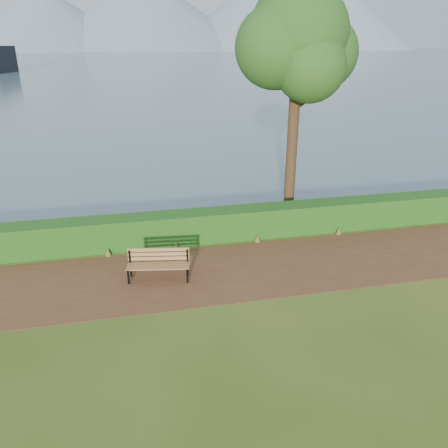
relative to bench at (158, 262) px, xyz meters
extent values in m
plane|color=#384E16|center=(1.77, -0.33, -0.49)|extent=(140.00, 140.00, 0.00)
cube|color=#5A2D1E|center=(1.77, -0.03, -0.49)|extent=(40.00, 3.40, 0.01)
cube|color=#174914|center=(1.77, 2.27, 0.01)|extent=(32.00, 0.85, 1.00)
cube|color=slate|center=(1.77, 259.67, -0.49)|extent=(700.00, 510.00, 0.00)
cone|color=slate|center=(-58.23, 394.67, 23.51)|extent=(160.00, 160.00, 48.00)
cone|color=slate|center=(21.77, 404.67, 30.51)|extent=(190.00, 190.00, 62.00)
cone|color=slate|center=(111.77, 399.67, 24.51)|extent=(170.00, 170.00, 50.00)
cone|color=slate|center=(201.77, 409.67, 28.51)|extent=(150.00, 150.00, 58.00)
cone|color=slate|center=(-8.23, 429.67, 17.01)|extent=(120.00, 120.00, 35.00)
cone|color=slate|center=(151.77, 424.67, 19.51)|extent=(130.00, 130.00, 40.00)
cube|color=black|center=(-0.84, -0.15, -0.28)|extent=(0.06, 0.06, 0.43)
cube|color=black|center=(-0.76, 0.26, -0.08)|extent=(0.06, 0.06, 0.82)
cube|color=black|center=(-0.80, 0.05, -0.09)|extent=(0.13, 0.49, 0.05)
cube|color=black|center=(0.73, -0.43, -0.28)|extent=(0.06, 0.06, 0.43)
cube|color=black|center=(0.81, -0.02, -0.08)|extent=(0.06, 0.06, 0.82)
cube|color=black|center=(0.77, -0.22, -0.09)|extent=(0.13, 0.49, 0.05)
cube|color=olive|center=(-0.05, -0.26, -0.07)|extent=(1.70, 0.38, 0.03)
cube|color=olive|center=(-0.03, -0.15, -0.07)|extent=(1.70, 0.38, 0.03)
cube|color=olive|center=(0.00, -0.03, -0.07)|extent=(1.70, 0.38, 0.03)
cube|color=olive|center=(0.02, 0.09, -0.07)|extent=(1.70, 0.38, 0.03)
cube|color=olive|center=(0.03, 0.15, 0.05)|extent=(1.69, 0.34, 0.10)
cube|color=olive|center=(0.03, 0.15, 0.18)|extent=(1.69, 0.34, 0.10)
cube|color=olive|center=(0.03, 0.15, 0.31)|extent=(1.69, 0.34, 0.10)
cylinder|color=#342115|center=(5.20, 3.82, 2.96)|extent=(0.38, 0.38, 6.91)
sphere|color=#24511B|center=(5.20, 3.82, 5.84)|extent=(3.26, 3.26, 3.26)
sphere|color=#24511B|center=(6.09, 3.98, 5.27)|extent=(2.50, 2.50, 2.50)
sphere|color=#24511B|center=(4.41, 3.75, 5.46)|extent=(2.69, 2.69, 2.69)
sphere|color=#24511B|center=(5.38, 3.12, 4.88)|extent=(2.30, 2.30, 2.30)
sphere|color=#24511B|center=(4.90, 4.45, 6.32)|extent=(2.11, 2.11, 2.11)
sphere|color=#24511B|center=(5.31, 3.90, 6.80)|extent=(1.92, 1.92, 1.92)
cylinder|color=#342115|center=(5.63, 3.82, 3.73)|extent=(1.01, 0.12, 0.76)
cylinder|color=#342115|center=(4.81, 3.92, 4.21)|extent=(0.78, 0.36, 0.69)
camera|label=1|loc=(-0.53, -10.84, 5.59)|focal=35.00mm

